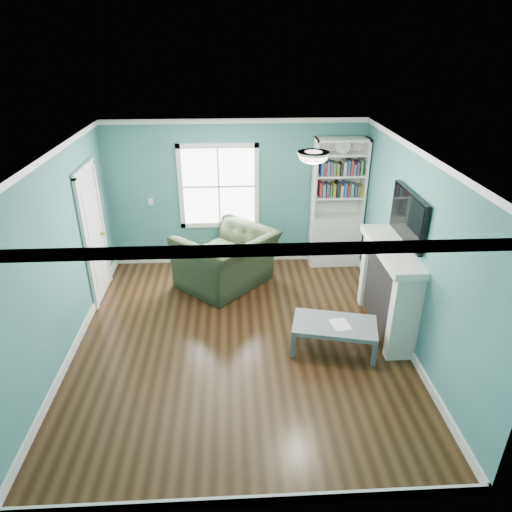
{
  "coord_description": "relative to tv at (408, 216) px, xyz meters",
  "views": [
    {
      "loc": [
        -0.07,
        -5.2,
        3.85
      ],
      "look_at": [
        0.24,
        0.4,
        1.11
      ],
      "focal_mm": 32.0,
      "sensor_mm": 36.0,
      "label": 1
    }
  ],
  "objects": [
    {
      "name": "room_walls",
      "position": [
        -2.2,
        -0.2,
        -0.14
      ],
      "size": [
        5.0,
        5.0,
        5.0
      ],
      "color": "#397078",
      "rests_on": "ground"
    },
    {
      "name": "ceiling_fixture",
      "position": [
        -1.3,
        -0.1,
        0.82
      ],
      "size": [
        0.38,
        0.38,
        0.15
      ],
      "color": "white",
      "rests_on": "room_walls"
    },
    {
      "name": "trim",
      "position": [
        -2.2,
        -0.2,
        -0.49
      ],
      "size": [
        4.5,
        5.0,
        2.6
      ],
      "color": "white",
      "rests_on": "ground"
    },
    {
      "name": "bookshelf",
      "position": [
        -0.43,
        2.1,
        -0.8
      ],
      "size": [
        0.9,
        0.35,
        2.31
      ],
      "color": "silver",
      "rests_on": "ground"
    },
    {
      "name": "floor",
      "position": [
        -2.2,
        -0.2,
        -1.72
      ],
      "size": [
        5.0,
        5.0,
        0.0
      ],
      "primitive_type": "plane",
      "color": "black",
      "rests_on": "ground"
    },
    {
      "name": "light_switch",
      "position": [
        -3.7,
        2.28,
        -0.52
      ],
      "size": [
        0.08,
        0.01,
        0.12
      ],
      "primitive_type": "cube",
      "color": "white",
      "rests_on": "room_walls"
    },
    {
      "name": "coffee_table",
      "position": [
        -0.95,
        -0.44,
        -1.38
      ],
      "size": [
        1.2,
        0.83,
        0.4
      ],
      "rotation": [
        0.0,
        0.0,
        -0.23
      ],
      "color": "#4E555D",
      "rests_on": "ground"
    },
    {
      "name": "paper_sheet",
      "position": [
        -0.88,
        -0.47,
        -1.32
      ],
      "size": [
        0.27,
        0.32,
        0.0
      ],
      "primitive_type": "cube",
      "rotation": [
        0.0,
        0.0,
        0.18
      ],
      "color": "white",
      "rests_on": "coffee_table"
    },
    {
      "name": "recliner",
      "position": [
        -2.39,
        1.4,
        -1.1
      ],
      "size": [
        1.66,
        1.68,
        1.25
      ],
      "primitive_type": "imported",
      "rotation": [
        0.0,
        0.0,
        -2.33
      ],
      "color": "#222D1C",
      "rests_on": "ground"
    },
    {
      "name": "tv",
      "position": [
        0.0,
        0.0,
        0.0
      ],
      "size": [
        0.06,
        1.1,
        0.65
      ],
      "primitive_type": "cube",
      "color": "black",
      "rests_on": "fireplace"
    },
    {
      "name": "window",
      "position": [
        -2.5,
        2.29,
        -0.27
      ],
      "size": [
        1.4,
        0.06,
        1.5
      ],
      "color": "white",
      "rests_on": "room_walls"
    },
    {
      "name": "door",
      "position": [
        -4.42,
        1.2,
        -0.65
      ],
      "size": [
        0.12,
        0.98,
        2.17
      ],
      "color": "silver",
      "rests_on": "ground"
    },
    {
      "name": "fireplace",
      "position": [
        -0.12,
        0.0,
        -1.09
      ],
      "size": [
        0.44,
        1.58,
        1.3
      ],
      "color": "black",
      "rests_on": "ground"
    }
  ]
}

